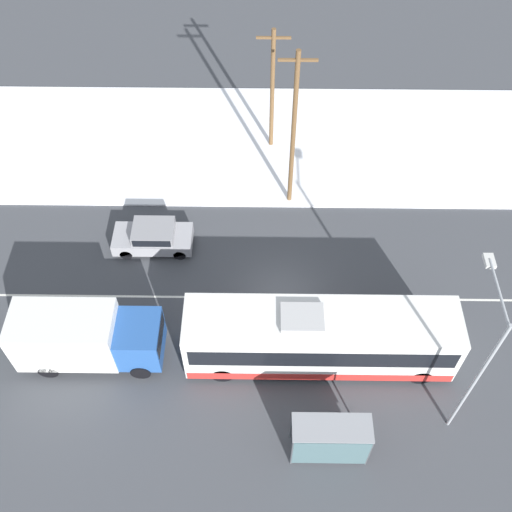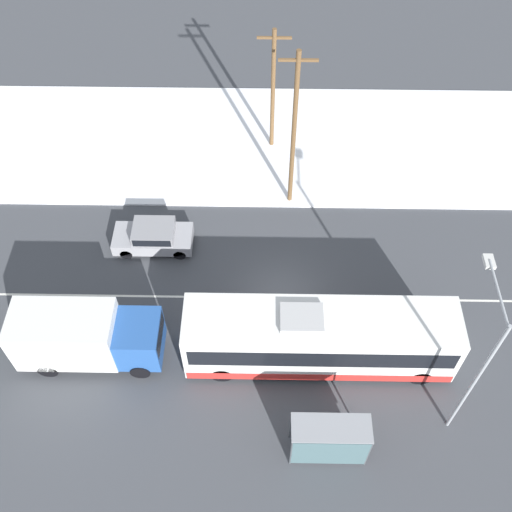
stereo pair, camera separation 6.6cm
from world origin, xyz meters
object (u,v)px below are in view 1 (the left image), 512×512
Objects in this scene: city_bus at (320,338)px; sedan_car at (153,236)px; utility_pole_roadside at (293,132)px; pedestrian_at_stop at (349,421)px; bus_shelter at (331,441)px; utility_pole_snowlot at (272,90)px; box_truck at (85,337)px; streetlamp at (480,353)px.

city_bus is 10.43m from sedan_car.
utility_pole_roadside reaches higher than city_bus.
utility_pole_roadside reaches higher than pedestrian_at_stop.
bus_shelter is (8.35, -11.00, 0.87)m from sedan_car.
bus_shelter is at bearing -83.17° from utility_pole_snowlot.
box_truck is 11.42m from bus_shelter.
sedan_car is 1.30× the size of bus_shelter.
streetlamp is 13.89m from utility_pole_roadside.
streetlamp reaches higher than bus_shelter.
pedestrian_at_stop is at bearing 133.11° from sedan_car.
pedestrian_at_stop is 0.50× the size of bus_shelter.
streetlamp is at bearing -66.06° from utility_pole_snowlot.
city_bus is 10.28m from box_truck.
sedan_car is (-8.16, 6.43, -0.89)m from city_bus.
pedestrian_at_stop is 18.32m from utility_pole_snowlot.
box_truck is 16.24m from streetlamp.
utility_pole_roadside is at bearing -154.62° from sedan_car.
bus_shelter is 6.55m from streetlamp.
city_bus is at bearing 107.44° from pedestrian_at_stop.
city_bus reaches higher than pedestrian_at_stop.
streetlamp is 18.45m from utility_pole_snowlot.
box_truck is 13.86m from utility_pole_roadside.
sedan_car is 8.87m from utility_pole_roadside.
utility_pole_roadside reaches higher than sedan_car.
city_bus is 2.90× the size of sedan_car.
box_truck is at bearing 171.05° from streetlamp.
pedestrian_at_stop is 0.19× the size of streetlamp.
utility_pole_roadside is 1.23× the size of utility_pole_snowlot.
sedan_car is 0.51× the size of streetlamp.
sedan_car is at bearing -127.58° from utility_pole_snowlot.
utility_pole_snowlot reaches higher than pedestrian_at_stop.
box_truck is at bearing -133.18° from utility_pole_roadside.
city_bus is 3.68m from pedestrian_at_stop.
box_truck is 0.80× the size of streetlamp.
streetlamp is (15.69, -2.47, 3.39)m from box_truck.
box_truck is 6.86m from sedan_car.
pedestrian_at_stop is at bearing -167.71° from streetlamp.
sedan_car is at bearing -154.62° from utility_pole_roadside.
sedan_car is at bearing 146.64° from streetlamp.
city_bus is at bearing -81.78° from utility_pole_snowlot.
sedan_car is 0.43× the size of utility_pole_roadside.
sedan_car is at bearing 141.75° from city_bus.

